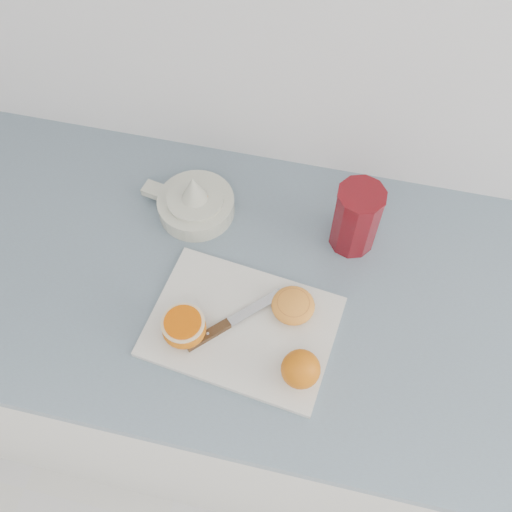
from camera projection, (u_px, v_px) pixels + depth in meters
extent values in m
cube|color=white|center=(266.00, 371.00, 1.45)|extent=(2.46, 0.60, 0.86)
cube|color=gray|center=(270.00, 287.00, 1.07)|extent=(2.52, 0.64, 0.03)
cube|color=silver|center=(242.00, 326.00, 1.01)|extent=(0.35, 0.27, 0.01)
sphere|color=orange|center=(301.00, 369.00, 0.93)|extent=(0.07, 0.07, 0.07)
ellipsoid|color=orange|center=(184.00, 328.00, 0.98)|extent=(0.08, 0.08, 0.04)
cylinder|color=#FAE2AB|center=(183.00, 323.00, 0.96)|extent=(0.07, 0.07, 0.00)
cylinder|color=#E56704|center=(183.00, 322.00, 0.96)|extent=(0.06, 0.06, 0.00)
ellipsoid|color=orange|center=(293.00, 305.00, 1.00)|extent=(0.08, 0.08, 0.03)
cylinder|color=#C36422|center=(293.00, 303.00, 1.00)|extent=(0.06, 0.06, 0.00)
cube|color=#4E381E|center=(208.00, 335.00, 0.99)|extent=(0.07, 0.07, 0.01)
cube|color=#B7B7BC|center=(256.00, 307.00, 1.01)|extent=(0.09, 0.09, 0.00)
cylinder|color=#B7B7BC|center=(208.00, 335.00, 0.99)|extent=(0.01, 0.01, 0.01)
cylinder|color=silver|center=(196.00, 206.00, 1.13)|extent=(0.15, 0.15, 0.04)
cylinder|color=silver|center=(195.00, 198.00, 1.11)|extent=(0.11, 0.11, 0.01)
cone|color=silver|center=(194.00, 188.00, 1.08)|extent=(0.05, 0.05, 0.06)
cube|color=silver|center=(155.00, 191.00, 1.15)|extent=(0.05, 0.04, 0.02)
ellipsoid|color=orange|center=(199.00, 202.00, 1.10)|extent=(0.01, 0.01, 0.00)
ellipsoid|color=orange|center=(192.00, 189.00, 1.12)|extent=(0.01, 0.01, 0.00)
ellipsoid|color=orange|center=(190.00, 202.00, 1.10)|extent=(0.01, 0.01, 0.00)
ellipsoid|color=orange|center=(206.00, 197.00, 1.11)|extent=(0.01, 0.01, 0.00)
cylinder|color=maroon|center=(356.00, 219.00, 1.05)|extent=(0.09, 0.09, 0.14)
cylinder|color=#E45D02|center=(352.00, 235.00, 1.10)|extent=(0.07, 0.07, 0.02)
cylinder|color=maroon|center=(362.00, 195.00, 0.99)|extent=(0.09, 0.09, 0.00)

